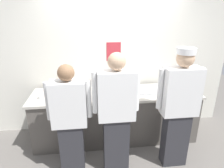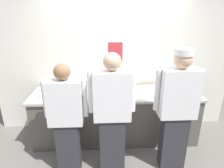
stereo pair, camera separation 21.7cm
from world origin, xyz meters
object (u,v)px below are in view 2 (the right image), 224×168
at_px(plate_stack_rear, 81,90).
at_px(sheet_tray, 153,92).
at_px(chef_center, 112,113).
at_px(squeeze_bottle_primary, 59,84).
at_px(chef_far_right, 177,109).
at_px(ramekin_green_sauce, 105,88).
at_px(mixing_bowl_steel, 120,91).
at_px(ramekin_orange_sauce, 42,95).
at_px(deli_cup, 67,93).
at_px(squeeze_bottle_secondary, 102,90).
at_px(ramekin_yellow_sauce, 58,95).
at_px(chef_near_left, 66,118).
at_px(chefs_knife, 165,89).
at_px(plate_stack_front, 180,92).

height_order(plate_stack_rear, sheet_tray, plate_stack_rear).
relative_size(chef_center, squeeze_bottle_primary, 9.01).
distance_m(chef_far_right, ramekin_green_sauce, 1.34).
distance_m(mixing_bowl_steel, squeeze_bottle_primary, 1.10).
bearing_deg(ramekin_orange_sauce, sheet_tray, 2.29).
bearing_deg(deli_cup, squeeze_bottle_primary, 123.07).
height_order(chef_center, mixing_bowl_steel, chef_center).
relative_size(chef_far_right, squeeze_bottle_secondary, 9.95).
bearing_deg(deli_cup, ramekin_yellow_sauce, -174.07).
bearing_deg(deli_cup, chef_far_right, -22.76).
xyz_separation_m(chef_center, deli_cup, (-0.70, 0.67, 0.01)).
xyz_separation_m(chef_far_right, squeeze_bottle_primary, (-1.77, 0.96, 0.03)).
distance_m(plate_stack_rear, ramekin_green_sauce, 0.42).
relative_size(chef_far_right, deli_cup, 19.49).
bearing_deg(chef_center, squeeze_bottle_secondary, 100.20).
distance_m(mixing_bowl_steel, ramekin_yellow_sauce, 1.01).
bearing_deg(sheet_tray, squeeze_bottle_secondary, -177.33).
bearing_deg(ramekin_yellow_sauce, chef_center, -37.78).
distance_m(chef_near_left, mixing_bowl_steel, 1.02).
height_order(plate_stack_rear, mixing_bowl_steel, mixing_bowl_steel).
bearing_deg(chef_far_right, chefs_knife, 82.67).
relative_size(chef_near_left, chef_far_right, 0.90).
bearing_deg(plate_stack_front, mixing_bowl_steel, 177.60).
distance_m(chef_near_left, squeeze_bottle_primary, 0.99).
distance_m(ramekin_orange_sauce, deli_cup, 0.41).
relative_size(chef_near_left, ramekin_green_sauce, 15.76).
distance_m(plate_stack_rear, squeeze_bottle_secondary, 0.38).
bearing_deg(plate_stack_rear, squeeze_bottle_secondary, -17.85).
distance_m(squeeze_bottle_primary, chefs_knife, 1.88).
distance_m(sheet_tray, ramekin_orange_sauce, 1.85).
bearing_deg(sheet_tray, deli_cup, -177.27).
xyz_separation_m(plate_stack_front, mixing_bowl_steel, (-0.99, 0.04, 0.03)).
distance_m(sheet_tray, chefs_knife, 0.27).
bearing_deg(squeeze_bottle_secondary, deli_cup, -177.17).
bearing_deg(ramekin_green_sauce, ramekin_orange_sauce, -164.65).
xyz_separation_m(chef_near_left, ramekin_yellow_sauce, (-0.23, 0.63, 0.07)).
relative_size(plate_stack_rear, squeeze_bottle_primary, 1.06).
bearing_deg(sheet_tray, chef_far_right, -79.86).
height_order(plate_stack_front, chefs_knife, plate_stack_front).
distance_m(plate_stack_front, sheet_tray, 0.43).
distance_m(chef_near_left, sheet_tray, 1.53).
height_order(mixing_bowl_steel, sheet_tray, mixing_bowl_steel).
bearing_deg(squeeze_bottle_primary, squeeze_bottle_secondary, -19.30).
bearing_deg(deli_cup, plate_stack_rear, 33.53).
distance_m(mixing_bowl_steel, chefs_knife, 0.84).
bearing_deg(chef_near_left, chefs_knife, 27.68).
height_order(chef_far_right, ramekin_orange_sauce, chef_far_right).
height_order(squeeze_bottle_secondary, chefs_knife, squeeze_bottle_secondary).
relative_size(ramekin_yellow_sauce, deli_cup, 1.12).
bearing_deg(ramekin_green_sauce, plate_stack_rear, -161.71).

